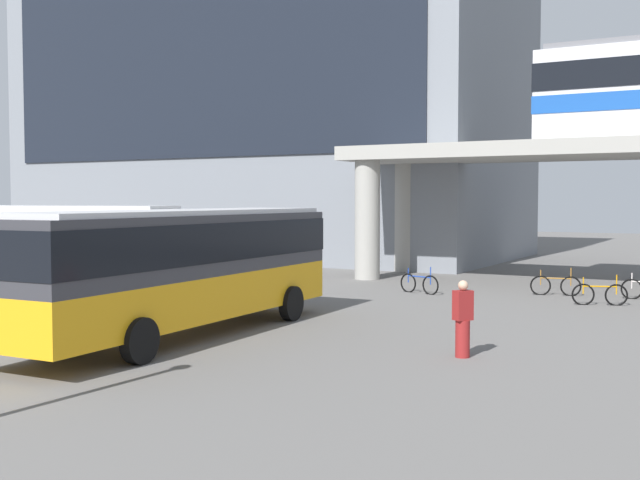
# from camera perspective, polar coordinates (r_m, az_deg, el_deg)

# --- Properties ---
(ground_plane) EXTENTS (120.00, 120.00, 0.00)m
(ground_plane) POSITION_cam_1_polar(r_m,az_deg,el_deg) (28.58, -3.33, -4.01)
(ground_plane) COLOR #605E5B
(station_building) EXTENTS (30.27, 15.53, 21.41)m
(station_building) POSITION_cam_1_polar(r_m,az_deg,el_deg) (50.54, -3.64, 11.23)
(station_building) COLOR slate
(station_building) RESTS_ON ground_plane
(bus_main) EXTENTS (3.06, 11.13, 3.22)m
(bus_main) POSITION_cam_1_polar(r_m,az_deg,el_deg) (19.99, -10.18, -1.35)
(bus_main) COLOR orange
(bus_main) RESTS_ON ground_plane
(bus_secondary) EXTENTS (11.31, 4.45, 3.22)m
(bus_secondary) POSITION_cam_1_polar(r_m,az_deg,el_deg) (34.16, -18.79, 0.34)
(bus_secondary) COLOR #1E4CB2
(bus_secondary) RESTS_ON ground_plane
(bicycle_orange) EXTENTS (1.70, 0.68, 1.04)m
(bicycle_orange) POSITION_cam_1_polar(r_m,az_deg,el_deg) (27.24, 19.81, -3.77)
(bicycle_orange) COLOR black
(bicycle_orange) RESTS_ON ground_plane
(bicycle_blue) EXTENTS (1.73, 0.58, 1.04)m
(bicycle_blue) POSITION_cam_1_polar(r_m,az_deg,el_deg) (29.07, 7.28, -3.19)
(bicycle_blue) COLOR black
(bicycle_blue) RESTS_ON ground_plane
(bicycle_brown) EXTENTS (1.76, 0.47, 1.04)m
(bicycle_brown) POSITION_cam_1_polar(r_m,az_deg,el_deg) (29.49, 16.88, -3.21)
(bicycle_brown) COLOR black
(bicycle_brown) RESTS_ON ground_plane
(pedestrian_by_bike_rack) EXTENTS (0.44, 0.48, 1.71)m
(pedestrian_by_bike_rack) POSITION_cam_1_polar(r_m,az_deg,el_deg) (17.51, 10.42, -5.87)
(pedestrian_by_bike_rack) COLOR maroon
(pedestrian_by_bike_rack) RESTS_ON ground_plane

